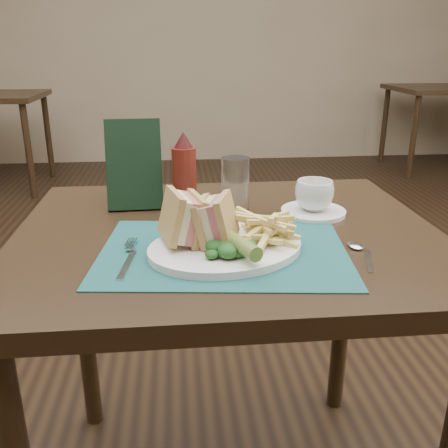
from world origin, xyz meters
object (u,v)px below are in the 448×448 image
(coffee_cup, at_px, (314,195))
(check_presenter, at_px, (134,165))
(ketchup_bottle, at_px, (184,172))
(plate, at_px, (226,248))
(sandwich_half_a, at_px, (171,218))
(saucer, at_px, (313,212))
(drinking_glass, at_px, (235,185))
(table_bg_right, at_px, (439,128))
(placemat, at_px, (224,251))
(table_main, at_px, (227,375))
(sandwich_half_b, at_px, (205,219))

(coffee_cup, xyz_separation_m, check_presenter, (-0.41, 0.10, 0.06))
(ketchup_bottle, bearing_deg, plate, -75.20)
(sandwich_half_a, distance_m, ketchup_bottle, 0.26)
(saucer, height_order, drinking_glass, drinking_glass)
(table_bg_right, height_order, check_presenter, check_presenter)
(placemat, xyz_separation_m, drinking_glass, (0.05, 0.24, 0.06))
(plate, distance_m, drinking_glass, 0.25)
(sandwich_half_a, bearing_deg, check_presenter, 92.54)
(plate, bearing_deg, drinking_glass, 60.06)
(saucer, bearing_deg, coffee_cup, 0.00)
(ketchup_bottle, bearing_deg, placemat, -75.70)
(sandwich_half_a, bearing_deg, table_bg_right, 41.16)
(table_main, distance_m, placemat, 0.40)
(coffee_cup, xyz_separation_m, ketchup_bottle, (-0.30, 0.06, 0.05))
(saucer, xyz_separation_m, coffee_cup, (0.00, 0.00, 0.04))
(placemat, height_order, check_presenter, check_presenter)
(placemat, distance_m, coffee_cup, 0.31)
(coffee_cup, relative_size, drinking_glass, 0.68)
(drinking_glass, xyz_separation_m, check_presenter, (-0.23, 0.06, 0.04))
(table_main, height_order, plate, plate)
(sandwich_half_a, relative_size, saucer, 0.67)
(placemat, relative_size, sandwich_half_b, 5.00)
(drinking_glass, bearing_deg, placemat, -101.96)
(ketchup_bottle, bearing_deg, table_main, -58.38)
(check_presenter, bearing_deg, coffee_cup, -14.98)
(plate, xyz_separation_m, saucer, (0.23, 0.21, -0.00))
(placemat, xyz_separation_m, coffee_cup, (0.23, 0.20, 0.04))
(table_bg_right, distance_m, check_presenter, 4.14)
(table_main, distance_m, plate, 0.40)
(table_bg_right, distance_m, plate, 4.26)
(plate, bearing_deg, check_presenter, 102.93)
(check_presenter, bearing_deg, table_main, -43.07)
(sandwich_half_b, xyz_separation_m, drinking_glass, (0.08, 0.23, 0.00))
(plate, distance_m, coffee_cup, 0.31)
(check_presenter, bearing_deg, ketchup_bottle, -19.31)
(table_bg_right, distance_m, ketchup_bottle, 4.09)
(saucer, bearing_deg, drinking_glass, 170.15)
(drinking_glass, height_order, check_presenter, check_presenter)
(placemat, bearing_deg, drinking_glass, 78.04)
(plate, relative_size, coffee_cup, 3.37)
(table_main, relative_size, placemat, 1.92)
(coffee_cup, distance_m, drinking_glass, 0.18)
(table_main, bearing_deg, coffee_cup, 21.67)
(placemat, bearing_deg, sandwich_half_b, 164.04)
(plate, height_order, ketchup_bottle, ketchup_bottle)
(saucer, bearing_deg, plate, -137.57)
(drinking_glass, bearing_deg, table_main, -104.37)
(table_main, bearing_deg, sandwich_half_a, -136.53)
(saucer, bearing_deg, ketchup_bottle, 168.78)
(saucer, distance_m, drinking_glass, 0.19)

